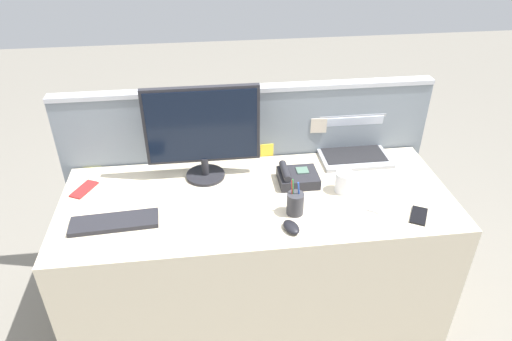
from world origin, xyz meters
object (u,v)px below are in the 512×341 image
(keyboard_main, at_px, (114,222))
(desk_phone, at_px, (297,177))
(pen_cup, at_px, (295,203))
(coffee_mug, at_px, (345,182))
(cell_phone_red_case, at_px, (84,189))
(laptop, at_px, (353,147))
(desktop_monitor, at_px, (202,130))
(cell_phone_white_slab, at_px, (375,204))
(computer_mouse_right_hand, at_px, (291,227))
(cell_phone_black_slab, at_px, (419,216))

(keyboard_main, bearing_deg, desk_phone, 11.48)
(pen_cup, height_order, coffee_mug, pen_cup)
(cell_phone_red_case, bearing_deg, laptop, 33.58)
(desktop_monitor, height_order, cell_phone_white_slab, desktop_monitor)
(keyboard_main, height_order, computer_mouse_right_hand, computer_mouse_right_hand)
(desk_phone, xyz_separation_m, pen_cup, (-0.06, -0.25, 0.02))
(desktop_monitor, relative_size, pen_cup, 3.17)
(keyboard_main, bearing_deg, pen_cup, -4.58)
(keyboard_main, bearing_deg, desktop_monitor, 36.77)
(laptop, relative_size, cell_phone_red_case, 2.47)
(cell_phone_red_case, xyz_separation_m, coffee_mug, (1.26, -0.17, 0.05))
(cell_phone_red_case, bearing_deg, desk_phone, 23.37)
(laptop, bearing_deg, cell_phone_black_slab, -76.57)
(desk_phone, height_order, cell_phone_black_slab, desk_phone)
(desk_phone, distance_m, cell_phone_black_slab, 0.60)
(laptop, distance_m, pen_cup, 0.63)
(keyboard_main, height_order, coffee_mug, coffee_mug)
(cell_phone_white_slab, relative_size, cell_phone_red_case, 0.86)
(coffee_mug, bearing_deg, cell_phone_red_case, 172.51)
(desktop_monitor, bearing_deg, desk_phone, -14.78)
(computer_mouse_right_hand, relative_size, cell_phone_black_slab, 0.77)
(laptop, distance_m, cell_phone_black_slab, 0.59)
(desk_phone, height_order, pen_cup, pen_cup)
(desktop_monitor, xyz_separation_m, coffee_mug, (0.67, -0.22, -0.21))
(keyboard_main, xyz_separation_m, cell_phone_red_case, (-0.18, 0.29, -0.01))
(cell_phone_red_case, bearing_deg, computer_mouse_right_hand, 2.67)
(cell_phone_red_case, bearing_deg, coffee_mug, 19.31)
(desktop_monitor, relative_size, coffee_mug, 4.45)
(computer_mouse_right_hand, distance_m, pen_cup, 0.13)
(keyboard_main, distance_m, computer_mouse_right_hand, 0.78)
(cell_phone_black_slab, bearing_deg, cell_phone_red_case, -165.16)
(cell_phone_white_slab, distance_m, cell_phone_black_slab, 0.20)
(cell_phone_white_slab, bearing_deg, pen_cup, -144.30)
(desktop_monitor, relative_size, cell_phone_white_slab, 4.33)
(keyboard_main, bearing_deg, computer_mouse_right_hand, -13.29)
(desk_phone, xyz_separation_m, computer_mouse_right_hand, (-0.10, -0.36, -0.02))
(laptop, height_order, pen_cup, laptop)
(laptop, relative_size, computer_mouse_right_hand, 3.69)
(cell_phone_red_case, distance_m, coffee_mug, 1.27)
(desktop_monitor, xyz_separation_m, computer_mouse_right_hand, (0.35, -0.48, -0.25))
(cell_phone_white_slab, bearing_deg, laptop, 120.01)
(computer_mouse_right_hand, bearing_deg, cell_phone_red_case, 137.67)
(computer_mouse_right_hand, relative_size, cell_phone_white_slab, 0.78)
(cell_phone_white_slab, height_order, cell_phone_red_case, same)
(desk_phone, relative_size, cell_phone_red_case, 1.30)
(laptop, bearing_deg, keyboard_main, -159.48)
(computer_mouse_right_hand, bearing_deg, cell_phone_black_slab, -16.11)
(cell_phone_white_slab, relative_size, coffee_mug, 1.03)
(desktop_monitor, distance_m, computer_mouse_right_hand, 0.65)
(computer_mouse_right_hand, distance_m, cell_phone_black_slab, 0.59)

